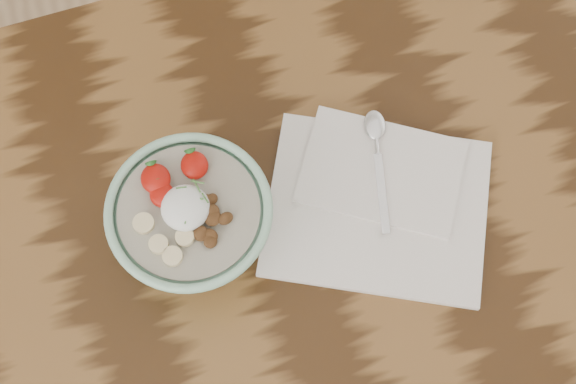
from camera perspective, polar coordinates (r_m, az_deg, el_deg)
name	(u,v)px	position (r cm, az deg, el deg)	size (l,w,h in cm)	color
table	(297,299)	(103.87, 0.61, -7.62)	(160.00, 90.00, 75.00)	#37200D
breakfast_bowl	(192,221)	(90.95, -6.83, -2.05)	(18.40, 18.40, 12.40)	#99CEAE
napkin	(378,200)	(97.66, 6.43, -0.57)	(32.92, 30.72, 1.61)	white
spoon	(376,142)	(99.09, 6.31, 3.57)	(5.84, 16.01, 0.84)	silver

